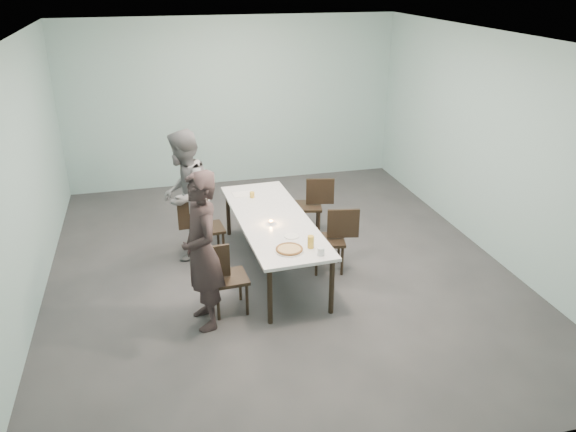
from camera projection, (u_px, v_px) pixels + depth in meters
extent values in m
plane|color=#333335|center=(278.00, 267.00, 7.64)|extent=(7.00, 7.00, 0.00)
cube|color=#95BBBA|center=(233.00, 103.00, 10.13)|extent=(6.00, 0.02, 3.00)
cube|color=#95BBBA|center=(391.00, 316.00, 3.93)|extent=(6.00, 0.02, 3.00)
cube|color=#95BBBA|center=(20.00, 183.00, 6.35)|extent=(0.02, 7.00, 3.00)
cube|color=#95BBBA|center=(490.00, 145.00, 7.70)|extent=(0.02, 7.00, 3.00)
cube|color=white|center=(276.00, 38.00, 6.42)|extent=(6.00, 7.00, 0.02)
cube|color=white|center=(273.00, 219.00, 7.31)|extent=(1.01, 2.64, 0.04)
cylinder|color=black|center=(270.00, 296.00, 6.30)|extent=(0.06, 0.06, 0.71)
cylinder|color=black|center=(228.00, 213.00, 8.44)|extent=(0.06, 0.06, 0.71)
cylinder|color=black|center=(332.00, 286.00, 6.49)|extent=(0.06, 0.06, 0.71)
cylinder|color=black|center=(276.00, 207.00, 8.63)|extent=(0.06, 0.06, 0.71)
cube|color=black|center=(229.00, 278.00, 6.52)|extent=(0.45, 0.45, 0.04)
cube|color=black|center=(211.00, 262.00, 6.37)|extent=(0.42, 0.07, 0.40)
cylinder|color=black|center=(218.00, 305.00, 6.42)|extent=(0.04, 0.04, 0.41)
cylinder|color=black|center=(213.00, 290.00, 6.71)|extent=(0.04, 0.04, 0.41)
cylinder|color=black|center=(247.00, 300.00, 6.52)|extent=(0.04, 0.04, 0.41)
cylinder|color=black|center=(240.00, 285.00, 6.81)|extent=(0.04, 0.04, 0.41)
cube|color=black|center=(208.00, 228.00, 7.76)|extent=(0.46, 0.46, 0.04)
cube|color=black|center=(193.00, 214.00, 7.61)|extent=(0.42, 0.08, 0.40)
cylinder|color=black|center=(199.00, 250.00, 7.66)|extent=(0.04, 0.04, 0.41)
cylinder|color=black|center=(195.00, 240.00, 7.95)|extent=(0.04, 0.04, 0.41)
cylinder|color=black|center=(224.00, 246.00, 7.76)|extent=(0.04, 0.04, 0.41)
cylinder|color=black|center=(218.00, 236.00, 8.05)|extent=(0.04, 0.04, 0.41)
cube|color=black|center=(328.00, 240.00, 7.43)|extent=(0.49, 0.49, 0.04)
cube|color=black|center=(343.00, 223.00, 7.34)|extent=(0.42, 0.12, 0.40)
cylinder|color=black|center=(339.00, 249.00, 7.68)|extent=(0.04, 0.04, 0.41)
cylinder|color=black|center=(342.00, 261.00, 7.37)|extent=(0.04, 0.04, 0.41)
cylinder|color=black|center=(314.00, 250.00, 7.66)|extent=(0.04, 0.04, 0.41)
cylinder|color=black|center=(316.00, 262.00, 7.35)|extent=(0.04, 0.04, 0.41)
cube|color=black|center=(307.00, 206.00, 8.48)|extent=(0.50, 0.50, 0.04)
cube|color=black|center=(320.00, 191.00, 8.39)|extent=(0.42, 0.13, 0.40)
cylinder|color=black|center=(317.00, 215.00, 8.73)|extent=(0.04, 0.04, 0.41)
cylinder|color=black|center=(319.00, 224.00, 8.42)|extent=(0.04, 0.04, 0.41)
cylinder|color=black|center=(295.00, 215.00, 8.72)|extent=(0.04, 0.04, 0.41)
cylinder|color=black|center=(296.00, 225.00, 8.41)|extent=(0.04, 0.04, 0.41)
imported|color=black|center=(202.00, 251.00, 6.09)|extent=(0.55, 0.73, 1.83)
imported|color=slate|center=(185.00, 195.00, 7.62)|extent=(0.95, 1.06, 1.80)
cylinder|color=white|center=(289.00, 250.00, 6.46)|extent=(0.34, 0.34, 0.01)
cylinder|color=#DDBB7D|center=(289.00, 249.00, 6.45)|extent=(0.30, 0.30, 0.01)
torus|color=brown|center=(289.00, 249.00, 6.45)|extent=(0.32, 0.32, 0.03)
cylinder|color=white|center=(292.00, 236.00, 6.80)|extent=(0.18, 0.18, 0.01)
cylinder|color=gold|center=(311.00, 242.00, 6.50)|extent=(0.08, 0.08, 0.15)
cylinder|color=silver|center=(321.00, 251.00, 6.35)|extent=(0.08, 0.08, 0.09)
cylinder|color=silver|center=(271.00, 223.00, 7.12)|extent=(0.06, 0.06, 0.03)
cylinder|color=orange|center=(271.00, 221.00, 7.11)|extent=(0.04, 0.04, 0.01)
cylinder|color=gold|center=(252.00, 195.00, 7.94)|extent=(0.07, 0.07, 0.08)
cube|color=silver|center=(243.00, 194.00, 8.06)|extent=(0.31, 0.23, 0.01)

